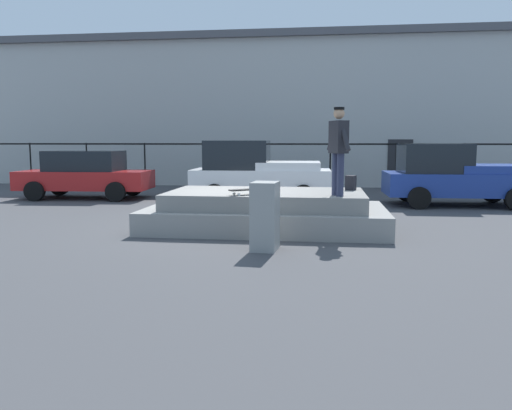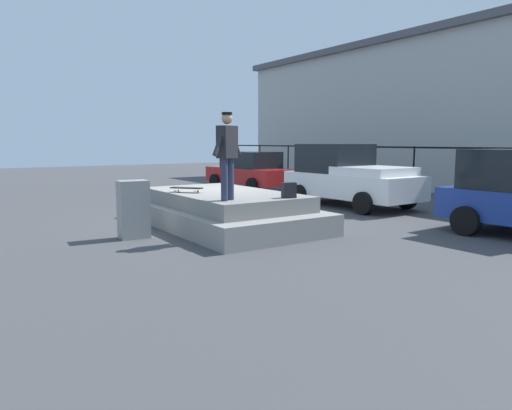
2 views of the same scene
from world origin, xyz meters
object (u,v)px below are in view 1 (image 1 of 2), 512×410
Objects in this scene: car_red_sedan_near at (85,174)px; skateboard at (247,190)px; skateboarder at (338,145)px; utility_box at (265,216)px; car_blue_pickup_far at (453,175)px; car_white_pickup_mid at (257,172)px; backpack at (351,183)px.

skateboard is at bearing -43.09° from car_red_sedan_near.
skateboard is 8.77m from car_red_sedan_near.
skateboarder is 1.46× the size of utility_box.
car_red_sedan_near is at bearing 144.18° from skateboarder.
car_blue_pickup_far is at bearing 45.77° from skateboard.
car_blue_pickup_far is (5.98, -0.25, -0.04)m from car_white_pickup_mid.
car_white_pickup_mid is (-2.41, 5.78, -0.90)m from skateboarder.
skateboarder reaches higher than utility_box.
car_white_pickup_mid is at bearing 47.93° from backpack.
car_blue_pickup_far reaches higher than skateboard.
car_white_pickup_mid is at bearing 112.59° from skateboarder.
utility_box is (6.95, -7.48, -0.22)m from car_red_sedan_near.
car_red_sedan_near is at bearing 137.42° from utility_box.
backpack is at bearing 75.96° from skateboarder.
skateboard is 0.16× the size of car_red_sedan_near.
car_white_pickup_mid is 5.99m from car_blue_pickup_far.
skateboarder is at bearing -67.41° from car_white_pickup_mid.
skateboard is at bearing 114.57° from utility_box.
skateboard is 2.22× the size of backpack.
backpack is at bearing -127.61° from car_blue_pickup_far.
backpack is 0.07× the size of car_white_pickup_mid.
car_blue_pickup_far is at bearing 59.84° from utility_box.
car_blue_pickup_far reaches higher than utility_box.
car_white_pickup_mid reaches higher than skateboard.
car_red_sedan_near reaches higher than skateboard.
backpack is at bearing -28.38° from car_red_sedan_near.
car_blue_pickup_far reaches higher than backpack.
backpack is 5.23m from car_white_pickup_mid.
skateboarder is 6.33m from car_white_pickup_mid.
skateboarder is 0.40× the size of car_red_sedan_near.
car_blue_pickup_far is (3.57, 5.53, -0.94)m from skateboarder.
backpack is 9.75m from car_red_sedan_near.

